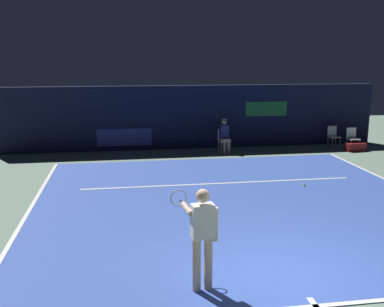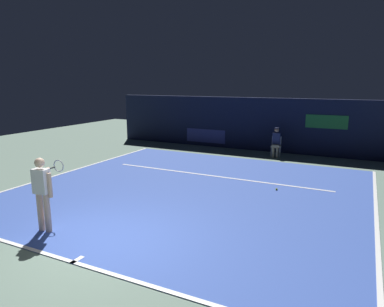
# 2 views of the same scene
# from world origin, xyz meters

# --- Properties ---
(ground_plane) EXTENTS (31.57, 31.57, 0.00)m
(ground_plane) POSITION_xyz_m (0.00, 4.10, 0.00)
(ground_plane) COLOR slate
(court_surface) EXTENTS (10.49, 10.21, 0.01)m
(court_surface) POSITION_xyz_m (0.00, 4.10, 0.01)
(court_surface) COLOR #3856B2
(court_surface) RESTS_ON ground
(line_baseline) EXTENTS (10.49, 0.10, 0.01)m
(line_baseline) POSITION_xyz_m (0.00, -0.95, 0.01)
(line_baseline) COLOR white
(line_baseline) RESTS_ON court_surface
(line_sideline_right) EXTENTS (0.10, 10.21, 0.01)m
(line_sideline_right) POSITION_xyz_m (-5.20, 4.10, 0.01)
(line_sideline_right) COLOR white
(line_sideline_right) RESTS_ON court_surface
(line_service) EXTENTS (8.19, 0.10, 0.01)m
(line_service) POSITION_xyz_m (0.00, 5.89, 0.01)
(line_service) COLOR white
(line_service) RESTS_ON court_surface
(line_centre_mark) EXTENTS (0.10, 0.30, 0.01)m
(line_centre_mark) POSITION_xyz_m (0.00, -0.85, 0.01)
(line_centre_mark) COLOR white
(line_centre_mark) RESTS_ON court_surface
(back_wall) EXTENTS (15.82, 0.33, 2.60)m
(back_wall) POSITION_xyz_m (-0.00, 11.41, 1.30)
(back_wall) COLOR #141933
(back_wall) RESTS_ON ground
(tennis_player) EXTENTS (0.70, 0.93, 1.73)m
(tennis_player) POSITION_xyz_m (-1.64, -0.15, 0.99)
(tennis_player) COLOR beige
(tennis_player) RESTS_ON ground
(line_judge_on_chair) EXTENTS (0.49, 0.57, 1.32)m
(line_judge_on_chair) POSITION_xyz_m (1.17, 10.32, 0.69)
(line_judge_on_chair) COLOR white
(line_judge_on_chair) RESTS_ON ground
(courtside_chair_near) EXTENTS (0.45, 0.42, 0.88)m
(courtside_chair_near) POSITION_xyz_m (6.51, 10.07, 0.50)
(courtside_chair_near) COLOR white
(courtside_chair_near) RESTS_ON ground
(courtside_chair_far) EXTENTS (0.48, 0.46, 0.88)m
(courtside_chair_far) POSITION_xyz_m (5.96, 10.64, 0.50)
(courtside_chair_far) COLOR white
(courtside_chair_far) RESTS_ON ground
(tennis_ball) EXTENTS (0.07, 0.07, 0.07)m
(tennis_ball) POSITION_xyz_m (2.41, 5.25, 0.05)
(tennis_ball) COLOR #CCE033
(tennis_ball) RESTS_ON court_surface
(equipment_bag) EXTENTS (0.87, 0.42, 0.32)m
(equipment_bag) POSITION_xyz_m (6.49, 9.74, 0.16)
(equipment_bag) COLOR maroon
(equipment_bag) RESTS_ON ground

